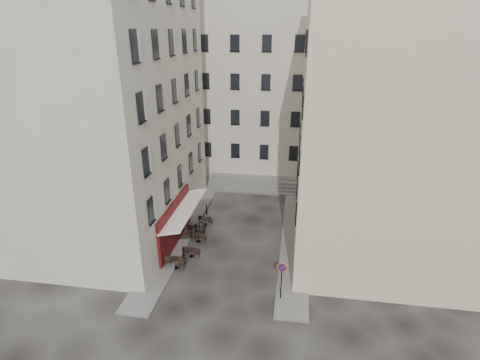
% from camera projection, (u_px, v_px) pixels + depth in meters
% --- Properties ---
extents(ground, '(90.00, 90.00, 0.00)m').
position_uv_depth(ground, '(231.00, 255.00, 27.09)').
color(ground, black).
rests_on(ground, ground).
extents(sidewalk_left, '(2.00, 22.00, 0.12)m').
position_uv_depth(sidewalk_left, '(187.00, 224.00, 31.38)').
color(sidewalk_left, slate).
rests_on(sidewalk_left, ground).
extents(sidewalk_right, '(2.00, 18.00, 0.12)m').
position_uv_depth(sidewalk_right, '(294.00, 238.00, 29.18)').
color(sidewalk_right, slate).
rests_on(sidewalk_right, ground).
extents(building_left, '(12.20, 16.20, 20.60)m').
position_uv_depth(building_left, '(96.00, 101.00, 27.46)').
color(building_left, beige).
rests_on(building_left, ground).
extents(building_right, '(12.20, 14.20, 18.60)m').
position_uv_depth(building_right, '(391.00, 123.00, 25.30)').
color(building_right, beige).
rests_on(building_right, ground).
extents(building_back, '(18.20, 10.20, 18.60)m').
position_uv_depth(building_back, '(252.00, 87.00, 41.13)').
color(building_back, beige).
rests_on(building_back, ground).
extents(cafe_storefront, '(1.74, 7.30, 3.50)m').
position_uv_depth(cafe_storefront, '(176.00, 222.00, 27.92)').
color(cafe_storefront, '#4B0E0A').
rests_on(cafe_storefront, ground).
extents(stone_steps, '(9.00, 3.15, 0.80)m').
position_uv_depth(stone_steps, '(252.00, 184.00, 38.46)').
color(stone_steps, '#5F5D5A').
rests_on(stone_steps, ground).
extents(bollard_near, '(0.12, 0.12, 0.98)m').
position_uv_depth(bollard_near, '(183.00, 253.00, 26.44)').
color(bollard_near, black).
rests_on(bollard_near, ground).
extents(bollard_mid, '(0.12, 0.12, 0.98)m').
position_uv_depth(bollard_mid, '(196.00, 229.00, 29.65)').
color(bollard_mid, black).
rests_on(bollard_mid, ground).
extents(bollard_far, '(0.12, 0.12, 0.98)m').
position_uv_depth(bollard_far, '(207.00, 209.00, 32.85)').
color(bollard_far, black).
rests_on(bollard_far, ground).
extents(no_parking_sign, '(0.60, 0.12, 2.62)m').
position_uv_depth(no_parking_sign, '(282.00, 274.00, 21.99)').
color(no_parking_sign, black).
rests_on(no_parking_sign, ground).
extents(bistro_table_a, '(1.40, 0.66, 0.99)m').
position_uv_depth(bistro_table_a, '(175.00, 262.00, 25.47)').
color(bistro_table_a, black).
rests_on(bistro_table_a, ground).
extents(bistro_table_b, '(1.16, 0.54, 0.81)m').
position_uv_depth(bistro_table_b, '(191.00, 252.00, 26.80)').
color(bistro_table_b, black).
rests_on(bistro_table_b, ground).
extents(bistro_table_c, '(1.21, 0.56, 0.85)m').
position_uv_depth(bistro_table_c, '(198.00, 237.00, 28.67)').
color(bistro_table_c, black).
rests_on(bistro_table_c, ground).
extents(bistro_table_d, '(1.17, 0.55, 0.82)m').
position_uv_depth(bistro_table_d, '(195.00, 229.00, 29.78)').
color(bistro_table_d, black).
rests_on(bistro_table_d, ground).
extents(bistro_table_e, '(1.14, 0.53, 0.80)m').
position_uv_depth(bistro_table_e, '(205.00, 220.00, 31.21)').
color(bistro_table_e, black).
rests_on(bistro_table_e, ground).
extents(pedestrian, '(0.68, 0.58, 1.58)m').
position_uv_depth(pedestrian, '(201.00, 228.00, 29.22)').
color(pedestrian, black).
rests_on(pedestrian, ground).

